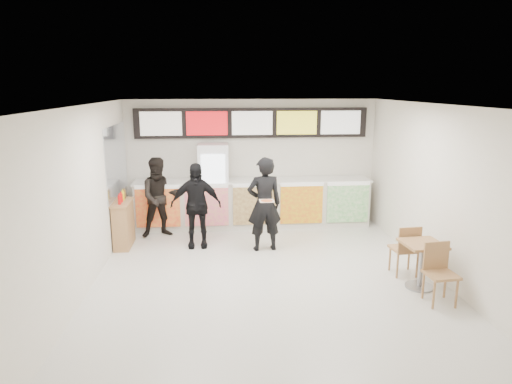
{
  "coord_description": "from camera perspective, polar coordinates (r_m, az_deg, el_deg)",
  "views": [
    {
      "loc": [
        -0.84,
        -7.41,
        3.29
      ],
      "look_at": [
        -0.1,
        1.2,
        1.28
      ],
      "focal_mm": 32.0,
      "sensor_mm": 36.0,
      "label": 1
    }
  ],
  "objects": [
    {
      "name": "menu_board",
      "position": [
        10.89,
        -0.5,
        8.64
      ],
      "size": [
        5.5,
        0.14,
        0.7
      ],
      "color": "black",
      "rests_on": "wall_back"
    },
    {
      "name": "floor",
      "position": [
        8.15,
        1.43,
        -10.74
      ],
      "size": [
        7.0,
        7.0,
        0.0
      ],
      "primitive_type": "plane",
      "color": "beige",
      "rests_on": "ground"
    },
    {
      "name": "service_counter",
      "position": [
        10.88,
        -0.35,
        -1.4
      ],
      "size": [
        5.56,
        0.77,
        1.14
      ],
      "color": "silver",
      "rests_on": "floor"
    },
    {
      "name": "cafe_table",
      "position": [
        8.08,
        20.0,
        -7.6
      ],
      "size": [
        0.69,
        1.63,
        0.94
      ],
      "rotation": [
        0.0,
        0.0,
        0.09
      ],
      "color": "#9D6C47",
      "rests_on": "floor"
    },
    {
      "name": "pizza_slice",
      "position": [
        8.74,
        1.35,
        -1.07
      ],
      "size": [
        0.36,
        0.36,
        0.02
      ],
      "color": "beige",
      "rests_on": "customer_main"
    },
    {
      "name": "customer_left",
      "position": [
        10.33,
        -11.93,
        -0.66
      ],
      "size": [
        1.01,
        0.87,
        1.78
      ],
      "primitive_type": "imported",
      "rotation": [
        0.0,
        0.0,
        0.25
      ],
      "color": "black",
      "rests_on": "floor"
    },
    {
      "name": "wall_right",
      "position": [
        8.54,
        21.93,
        -0.0
      ],
      "size": [
        0.0,
        7.0,
        7.0
      ],
      "primitive_type": "plane",
      "rotation": [
        1.57,
        0.0,
        -1.57
      ],
      "color": "silver",
      "rests_on": "floor"
    },
    {
      "name": "wall_left",
      "position": [
        7.93,
        -20.6,
        -0.85
      ],
      "size": [
        0.0,
        7.0,
        7.0
      ],
      "primitive_type": "plane",
      "rotation": [
        1.57,
        0.0,
        1.57
      ],
      "color": "silver",
      "rests_on": "floor"
    },
    {
      "name": "condiment_ledge",
      "position": [
        9.95,
        -16.23,
        -3.8
      ],
      "size": [
        0.35,
        0.86,
        1.15
      ],
      "color": "#9D6C47",
      "rests_on": "floor"
    },
    {
      "name": "drinks_fridge",
      "position": [
        10.77,
        -5.32,
        0.73
      ],
      "size": [
        0.7,
        0.67,
        2.0
      ],
      "color": "white",
      "rests_on": "floor"
    },
    {
      "name": "mirror_panel",
      "position": [
        10.21,
        -17.05,
        3.81
      ],
      "size": [
        0.01,
        2.0,
        1.5
      ],
      "primitive_type": "cube",
      "color": "#B2B7BF",
      "rests_on": "wall_left"
    },
    {
      "name": "customer_mid",
      "position": [
        9.51,
        -7.53,
        -1.66
      ],
      "size": [
        1.05,
        0.45,
        1.78
      ],
      "primitive_type": "imported",
      "rotation": [
        0.0,
        0.0,
        0.02
      ],
      "color": "black",
      "rests_on": "floor"
    },
    {
      "name": "customer_main",
      "position": [
        9.22,
        1.04,
        -1.54
      ],
      "size": [
        0.76,
        0.55,
        1.93
      ],
      "primitive_type": "imported",
      "rotation": [
        0.0,
        0.0,
        3.26
      ],
      "color": "black",
      "rests_on": "floor"
    },
    {
      "name": "ceiling",
      "position": [
        7.47,
        1.56,
        10.83
      ],
      "size": [
        7.0,
        7.0,
        0.0
      ],
      "primitive_type": "plane",
      "rotation": [
        3.14,
        0.0,
        0.0
      ],
      "color": "white",
      "rests_on": "wall_back"
    },
    {
      "name": "wall_back",
      "position": [
        11.09,
        -0.52,
        3.77
      ],
      "size": [
        6.0,
        0.0,
        6.0
      ],
      "primitive_type": "plane",
      "rotation": [
        1.57,
        0.0,
        0.0
      ],
      "color": "silver",
      "rests_on": "floor"
    }
  ]
}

